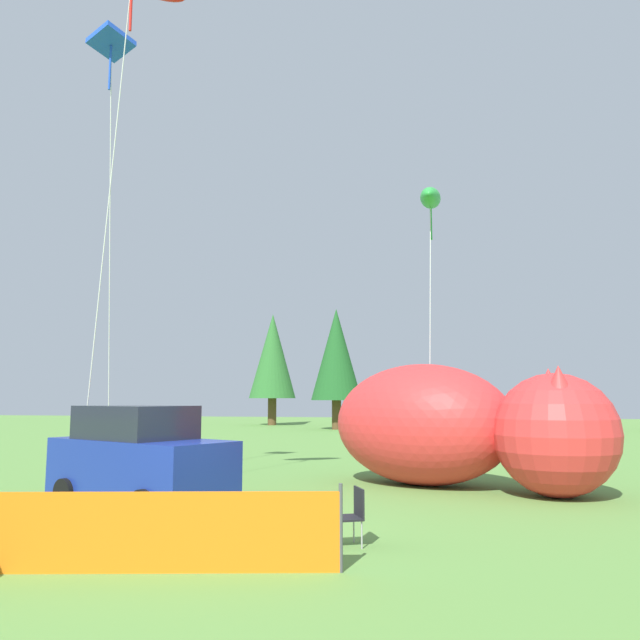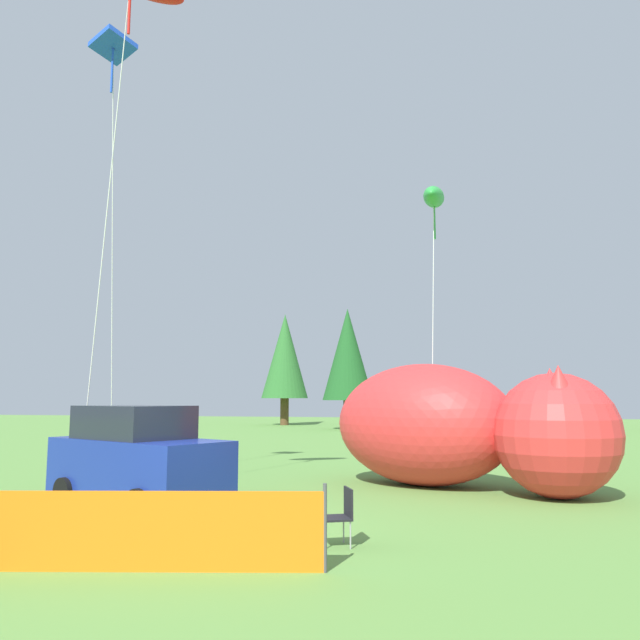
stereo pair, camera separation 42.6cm
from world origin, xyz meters
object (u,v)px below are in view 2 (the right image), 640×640
object	(u,v)px
folding_chair	(340,512)
kite_green_fish	(434,198)
kite_blue_box	(113,56)
parked_car	(137,457)
inflatable_cat	(458,430)

from	to	relation	value
folding_chair	kite_green_fish	size ratio (longest dim) A/B	0.10
kite_blue_box	parked_car	bearing A→B (deg)	-43.14
parked_car	kite_blue_box	xyz separation A→B (m)	(-2.32, 2.17, 10.09)
folding_chair	kite_blue_box	size ratio (longest dim) A/B	0.07
kite_green_fish	kite_blue_box	size ratio (longest dim) A/B	0.76
inflatable_cat	kite_blue_box	size ratio (longest dim) A/B	0.61
kite_green_fish	kite_blue_box	world-z (taller)	kite_blue_box
parked_car	kite_blue_box	bearing A→B (deg)	162.27
kite_green_fish	kite_blue_box	xyz separation A→B (m)	(-8.00, -4.80, 2.90)
inflatable_cat	kite_green_fish	xyz separation A→B (m)	(-0.56, 2.92, 6.77)
inflatable_cat	parked_car	bearing A→B (deg)	-122.04
parked_car	inflatable_cat	size ratio (longest dim) A/B	0.60
kite_green_fish	inflatable_cat	bearing A→B (deg)	-79.15
folding_chair	kite_green_fish	xyz separation A→B (m)	(1.09, 9.23, 7.69)
folding_chair	inflatable_cat	size ratio (longest dim) A/B	0.12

